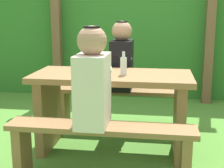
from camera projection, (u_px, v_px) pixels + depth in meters
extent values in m
plane|color=#4F8932|center=(112.00, 150.00, 3.05)|extent=(12.00, 12.00, 0.00)
cube|color=#307528|center=(133.00, 41.00, 5.07)|extent=(6.40, 0.65, 1.61)
cube|color=brown|center=(57.00, 28.00, 4.71)|extent=(0.12, 0.12, 2.06)
cube|color=brown|center=(210.00, 29.00, 4.40)|extent=(0.12, 0.12, 2.06)
cube|color=olive|center=(112.00, 76.00, 2.89)|extent=(1.40, 0.64, 0.05)
cube|color=olive|center=(49.00, 113.00, 3.06)|extent=(0.08, 0.54, 0.68)
cube|color=olive|center=(179.00, 119.00, 2.89)|extent=(0.08, 0.54, 0.68)
cube|color=olive|center=(101.00, 128.00, 2.40)|extent=(1.40, 0.24, 0.04)
cube|color=olive|center=(22.00, 151.00, 2.54)|extent=(0.07, 0.22, 0.41)
cube|color=olive|center=(185.00, 161.00, 2.36)|extent=(0.07, 0.22, 0.41)
cube|color=olive|center=(120.00, 91.00, 3.51)|extent=(1.40, 0.24, 0.04)
cube|color=olive|center=(64.00, 108.00, 3.64)|extent=(0.07, 0.22, 0.41)
cube|color=olive|center=(178.00, 113.00, 3.47)|extent=(0.07, 0.22, 0.41)
cube|color=silver|center=(93.00, 90.00, 2.35)|extent=(0.22, 0.34, 0.52)
sphere|color=tan|center=(92.00, 41.00, 2.27)|extent=(0.21, 0.21, 0.21)
cylinder|color=black|center=(92.00, 28.00, 2.25)|extent=(0.12, 0.12, 0.02)
cylinder|color=silver|center=(96.00, 73.00, 2.46)|extent=(0.25, 0.07, 0.15)
cube|color=black|center=(122.00, 65.00, 3.44)|extent=(0.22, 0.34, 0.52)
sphere|color=tan|center=(122.00, 31.00, 3.37)|extent=(0.21, 0.21, 0.21)
cylinder|color=black|center=(122.00, 22.00, 3.35)|extent=(0.12, 0.12, 0.02)
cylinder|color=black|center=(120.00, 57.00, 3.28)|extent=(0.25, 0.07, 0.15)
cylinder|color=silver|center=(92.00, 69.00, 2.87)|extent=(0.07, 0.07, 0.08)
cylinder|color=silver|center=(123.00, 66.00, 2.81)|extent=(0.06, 0.06, 0.15)
cylinder|color=silver|center=(124.00, 55.00, 2.79)|extent=(0.03, 0.03, 0.05)
cylinder|color=silver|center=(99.00, 64.00, 2.95)|extent=(0.07, 0.07, 0.15)
cylinder|color=silver|center=(98.00, 52.00, 2.93)|extent=(0.03, 0.03, 0.06)
cube|color=silver|center=(77.00, 70.00, 3.04)|extent=(0.13, 0.16, 0.01)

